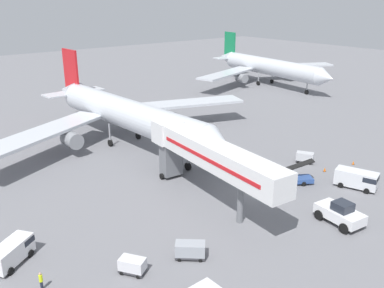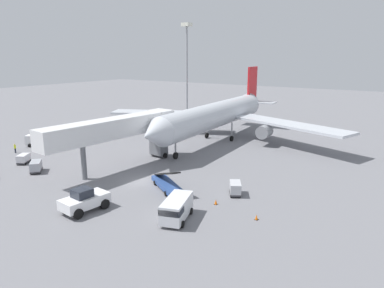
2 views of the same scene
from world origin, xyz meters
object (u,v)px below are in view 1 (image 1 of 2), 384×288
object	(u,v)px
baggage_cart_outer_right	(190,250)
baggage_cart_rear_left	(132,265)
belt_loader_truck	(286,178)
ground_crew_worker_foreground	(41,281)
service_van_mid_center	(12,252)
safety_cone_bravo	(325,170)
safety_cone_alpha	(353,163)
baggage_cart_rear_right	(305,157)
pushback_tug	(340,213)
jet_bridge	(205,154)
service_van_far_left	(358,178)
airplane_at_gate	(125,113)
airplane_background	(267,67)

from	to	relation	value
baggage_cart_outer_right	baggage_cart_rear_left	world-z (taller)	baggage_cart_outer_right
belt_loader_truck	baggage_cart_outer_right	size ratio (longest dim) A/B	2.26
ground_crew_worker_foreground	service_van_mid_center	bearing A→B (deg)	97.30
safety_cone_bravo	safety_cone_alpha	bearing A→B (deg)	-11.51
baggage_cart_rear_right	safety_cone_alpha	xyz separation A→B (m)	(4.84, -4.83, -0.58)
baggage_cart_rear_left	safety_cone_bravo	world-z (taller)	baggage_cart_rear_left
pushback_tug	baggage_cart_rear_left	world-z (taller)	pushback_tug
belt_loader_truck	baggage_cart_rear_left	xyz separation A→B (m)	(-24.92, -3.41, 0.03)
safety_cone_alpha	safety_cone_bravo	bearing A→B (deg)	168.49
baggage_cart_outer_right	safety_cone_alpha	xyz separation A→B (m)	(32.34, 3.01, -0.60)
belt_loader_truck	baggage_cart_outer_right	bearing A→B (deg)	-166.22
jet_bridge	belt_loader_truck	world-z (taller)	jet_bridge
service_van_far_left	baggage_cart_rear_right	size ratio (longest dim) A/B	2.01
baggage_cart_rear_left	pushback_tug	bearing A→B (deg)	-16.78
service_van_far_left	baggage_cart_rear_left	xyz separation A→B (m)	(-30.91, 2.90, -0.48)
airplane_at_gate	airplane_background	size ratio (longest dim) A/B	1.09
baggage_cart_rear_left	safety_cone_bravo	xyz separation A→B (m)	(32.29, 2.69, -0.51)
baggage_cart_outer_right	airplane_at_gate	bearing A→B (deg)	69.39
pushback_tug	safety_cone_alpha	world-z (taller)	pushback_tug
airplane_at_gate	airplane_background	bearing A→B (deg)	18.27
baggage_cart_outer_right	safety_cone_alpha	world-z (taller)	baggage_cart_outer_right
baggage_cart_rear_right	airplane_at_gate	bearing A→B (deg)	123.66
service_van_far_left	airplane_background	xyz separation A→B (m)	(40.44, 50.81, 3.60)
baggage_cart_outer_right	airplane_background	distance (m)	82.54
belt_loader_truck	safety_cone_alpha	bearing A→B (deg)	-8.09
jet_bridge	airplane_background	bearing A→B (deg)	35.72
service_van_far_left	ground_crew_worker_foreground	xyz separation A→B (m)	(-37.85, 5.74, -0.42)
airplane_at_gate	belt_loader_truck	distance (m)	28.05
airplane_at_gate	safety_cone_bravo	size ratio (longest dim) A/B	88.15
belt_loader_truck	airplane_background	distance (m)	64.44
baggage_cart_rear_left	baggage_cart_rear_right	xyz separation A→B (m)	(32.79, 6.43, 0.06)
service_van_mid_center	baggage_cart_rear_right	bearing A→B (deg)	-2.32
safety_cone_alpha	belt_loader_truck	bearing A→B (deg)	171.91
jet_bridge	airplane_background	size ratio (longest dim) A/B	0.49
jet_bridge	service_van_mid_center	size ratio (longest dim) A/B	4.76
belt_loader_truck	baggage_cart_rear_left	bearing A→B (deg)	-172.21
jet_bridge	service_van_far_left	world-z (taller)	jet_bridge
service_van_mid_center	baggage_cart_rear_right	xyz separation A→B (m)	(40.40, -1.64, -0.32)
service_van_far_left	jet_bridge	bearing A→B (deg)	150.29
pushback_tug	belt_loader_truck	distance (m)	10.47
airplane_at_gate	belt_loader_truck	size ratio (longest dim) A/B	7.51
belt_loader_truck	service_van_mid_center	xyz separation A→B (m)	(-32.53, 4.66, 0.41)
ground_crew_worker_foreground	safety_cone_alpha	distance (m)	44.60
service_van_far_left	airplane_background	size ratio (longest dim) A/B	0.12
jet_bridge	safety_cone_alpha	xyz separation A→B (m)	(23.57, -5.11, -5.53)
ground_crew_worker_foreground	baggage_cart_rear_right	bearing A→B (deg)	5.17
jet_bridge	safety_cone_bravo	size ratio (longest dim) A/B	39.69
ground_crew_worker_foreground	airplane_at_gate	bearing A→B (deg)	48.49
baggage_cart_rear_right	ground_crew_worker_foreground	world-z (taller)	ground_crew_worker_foreground
belt_loader_truck	service_van_mid_center	distance (m)	32.87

